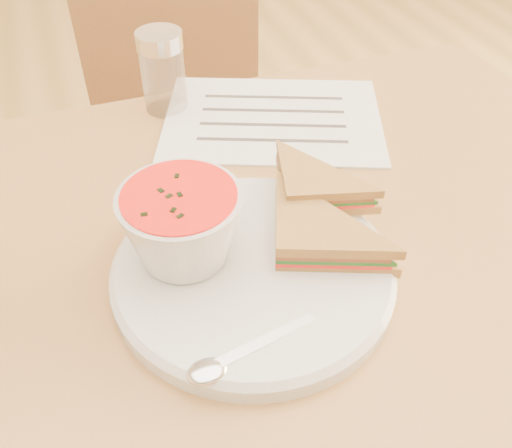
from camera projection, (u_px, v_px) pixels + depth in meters
name	position (u px, v px, depth m)	size (l,w,h in m)	color
dining_table	(239.00, 445.00, 0.81)	(1.00, 0.70, 0.75)	brown
chair_far	(181.00, 152.00, 1.23)	(0.39, 0.39, 0.87)	brown
plate	(253.00, 272.00, 0.54)	(0.27, 0.27, 0.02)	silver
soup_bowl	(183.00, 229.00, 0.52)	(0.11, 0.11, 0.08)	silver
sandwich_half_a	(276.00, 263.00, 0.52)	(0.12, 0.12, 0.04)	#B0863E
sandwich_half_b	(286.00, 208.00, 0.56)	(0.10, 0.10, 0.03)	#B0863E
spoon	(260.00, 344.00, 0.47)	(0.17, 0.03, 0.01)	silver
paper_menu	(273.00, 119.00, 0.75)	(0.28, 0.21, 0.00)	silver
condiment_shaker	(163.00, 72.00, 0.74)	(0.06, 0.06, 0.11)	silver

